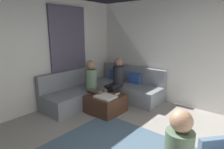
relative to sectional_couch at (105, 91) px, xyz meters
The scene contains 10 objects.
wall_back 2.57m from the sectional_couch, 27.05° to the left, with size 6.00×0.12×2.70m, color silver.
wall_left 2.33m from the sectional_couch, 114.60° to the right, with size 0.12×6.00×2.70m, color silver.
curtain_panel 1.36m from the sectional_couch, 142.74° to the right, with size 0.06×1.10×2.50m, color #595166.
sectional_couch is the anchor object (origin of this frame).
ottoman 0.77m from the sectional_couch, 47.44° to the right, with size 0.76×0.76×0.42m, color #4C2D1E.
folded_blanket 0.93m from the sectional_couch, 47.91° to the right, with size 0.44×0.36×0.04m, color white.
coffee_mug 0.52m from the sectional_couch, 52.21° to the right, with size 0.08×0.08×0.10m, color #334C72.
game_remote 0.79m from the sectional_couch, 26.20° to the right, with size 0.05×0.15×0.02m, color white.
person_on_couch_back 0.51m from the sectional_couch, ahead, with size 0.30×0.60×1.20m.
person_on_couch_side 0.70m from the sectional_couch, 75.57° to the right, with size 0.60×0.30×1.20m.
Camera 1 is at (1.20, -1.82, 1.92)m, focal length 30.15 mm.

